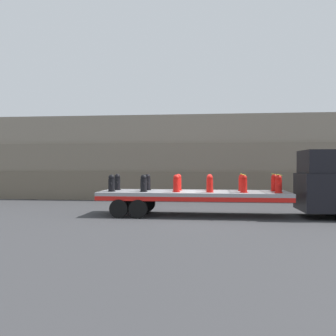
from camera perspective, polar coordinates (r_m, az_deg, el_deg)
ground_plane at (r=18.03m, az=3.90°, el=-7.22°), size 120.00×120.00×0.00m
rock_cliff at (r=26.47m, az=4.71°, el=1.56°), size 60.00×3.30×5.82m
truck_cab at (r=18.71m, az=23.56°, el=-2.30°), size 2.72×2.74×3.09m
flatbed_trailer at (r=17.95m, az=2.31°, el=-4.21°), size 8.91×2.67×1.15m
fire_hydrant_black_near_0 at (r=17.91m, az=-8.61°, el=-2.32°), size 0.37×0.50×0.81m
fire_hydrant_black_far_0 at (r=19.01m, az=-7.72°, el=-2.15°), size 0.37×0.50×0.81m
fire_hydrant_black_near_1 at (r=17.58m, az=-3.74°, el=-2.37°), size 0.37×0.50×0.81m
fire_hydrant_black_far_1 at (r=18.69m, az=-3.13°, el=-2.19°), size 0.37×0.50×0.81m
fire_hydrant_red_near_2 at (r=17.37m, az=1.28°, el=-2.40°), size 0.37×0.50×0.81m
fire_hydrant_red_far_2 at (r=18.50m, az=1.59°, el=-2.22°), size 0.37×0.50×0.81m
fire_hydrant_red_near_3 at (r=17.30m, az=6.38°, el=-2.41°), size 0.37×0.50×0.81m
fire_hydrant_red_far_3 at (r=18.44m, az=6.37°, el=-2.23°), size 0.37×0.50×0.81m
fire_hydrant_red_near_4 at (r=17.37m, az=11.47°, el=-2.41°), size 0.37×0.50×0.81m
fire_hydrant_red_far_4 at (r=18.50m, az=11.16°, el=-2.23°), size 0.37×0.50×0.81m
fire_hydrant_red_near_5 at (r=17.58m, az=16.49°, el=-2.39°), size 0.37×0.50×0.81m
fire_hydrant_red_far_5 at (r=18.69m, az=15.88°, el=-2.21°), size 0.37×0.50×0.81m
cargo_strap_rear at (r=17.92m, az=11.31°, el=-0.96°), size 0.05×2.78×0.01m
cargo_strap_middle at (r=18.12m, az=16.18°, el=-0.95°), size 0.05×2.78×0.01m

